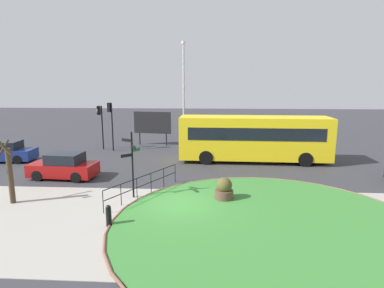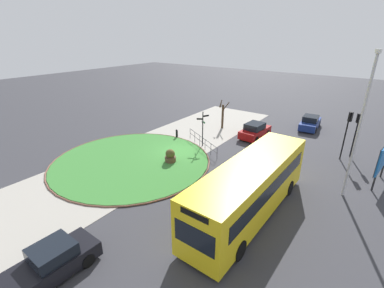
% 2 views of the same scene
% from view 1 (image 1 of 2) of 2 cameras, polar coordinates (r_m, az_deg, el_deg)
% --- Properties ---
extents(ground, '(120.00, 120.00, 0.00)m').
position_cam_1_polar(ground, '(15.19, -2.43, -10.98)').
color(ground, '#333338').
extents(sidewalk_paving, '(32.00, 8.22, 0.02)m').
position_cam_1_polar(sidewalk_paving, '(13.46, -3.24, -13.91)').
color(sidewalk_paving, '#9E998E').
rests_on(sidewalk_paving, ground).
extents(grass_island, '(12.77, 12.77, 0.10)m').
position_cam_1_polar(grass_island, '(13.49, 13.98, -13.99)').
color(grass_island, '#387A33').
rests_on(grass_island, ground).
extents(grass_kerb_ring, '(13.08, 13.08, 0.11)m').
position_cam_1_polar(grass_kerb_ring, '(13.49, 13.99, -13.97)').
color(grass_kerb_ring, brown).
rests_on(grass_kerb_ring, ground).
extents(signpost_directional, '(0.87, 0.92, 3.37)m').
position_cam_1_polar(signpost_directional, '(15.86, -10.79, -2.85)').
color(signpost_directional, black).
rests_on(signpost_directional, ground).
extents(bollard_foreground, '(0.22, 0.22, 0.90)m').
position_cam_1_polar(bollard_foreground, '(13.36, -14.81, -12.34)').
color(bollard_foreground, black).
rests_on(bollard_foreground, ground).
extents(railing_grass_edge, '(2.69, 4.80, 1.06)m').
position_cam_1_polar(railing_grass_edge, '(16.38, -8.64, -6.93)').
color(railing_grass_edge, black).
rests_on(railing_grass_edge, ground).
extents(bus_yellow, '(10.82, 2.85, 3.31)m').
position_cam_1_polar(bus_yellow, '(23.49, 11.10, 1.12)').
color(bus_yellow, yellow).
rests_on(bus_yellow, ground).
extents(car_near_lane, '(4.29, 1.98, 1.52)m').
position_cam_1_polar(car_near_lane, '(27.01, -30.60, -1.30)').
color(car_near_lane, navy).
rests_on(car_near_lane, ground).
extents(car_far_lane, '(4.04, 2.03, 1.55)m').
position_cam_1_polar(car_far_lane, '(20.66, -22.10, -3.80)').
color(car_far_lane, maroon).
rests_on(car_far_lane, ground).
extents(traffic_light_near, '(0.48, 0.32, 3.80)m').
position_cam_1_polar(traffic_light_near, '(28.42, -16.23, 4.59)').
color(traffic_light_near, black).
rests_on(traffic_light_near, ground).
extents(traffic_light_far, '(0.48, 0.32, 4.09)m').
position_cam_1_polar(traffic_light_far, '(27.54, -14.50, 4.92)').
color(traffic_light_far, black).
rests_on(traffic_light_far, ground).
extents(lamppost_tall, '(0.32, 0.32, 9.12)m').
position_cam_1_polar(lamppost_tall, '(27.27, -1.51, 9.14)').
color(lamppost_tall, '#B7B7BC').
rests_on(lamppost_tall, ground).
extents(billboard_left, '(3.54, 0.66, 3.12)m').
position_cam_1_polar(billboard_left, '(29.55, -7.13, 3.74)').
color(billboard_left, black).
rests_on(billboard_left, ground).
extents(planter_near_signpost, '(0.91, 0.91, 1.16)m').
position_cam_1_polar(planter_near_signpost, '(15.67, 5.81, -8.28)').
color(planter_near_signpost, brown).
rests_on(planter_near_signpost, ground).
extents(street_tree_bare, '(1.00, 1.00, 3.16)m').
position_cam_1_polar(street_tree_bare, '(17.24, -30.13, -4.27)').
color(street_tree_bare, '#423323').
rests_on(street_tree_bare, ground).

